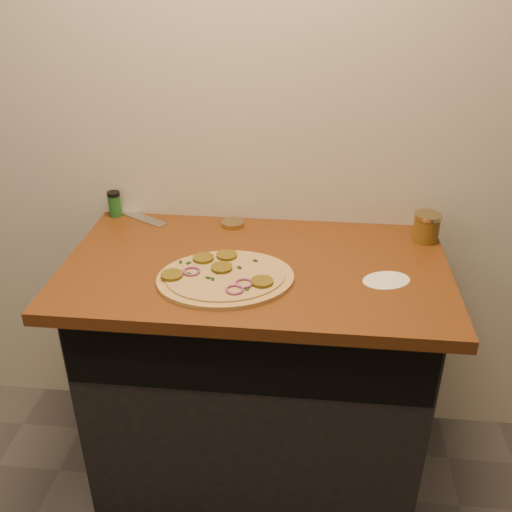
# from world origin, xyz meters

# --- Properties ---
(cabinet) EXTENTS (1.10, 0.60, 0.86)m
(cabinet) POSITION_xyz_m (0.00, 1.45, 0.43)
(cabinet) COLOR black
(cabinet) RESTS_ON ground
(countertop) EXTENTS (1.20, 0.70, 0.04)m
(countertop) POSITION_xyz_m (0.00, 1.42, 0.88)
(countertop) COLOR brown
(countertop) RESTS_ON cabinet
(pizza) EXTENTS (0.48, 0.48, 0.03)m
(pizza) POSITION_xyz_m (-0.08, 1.31, 0.91)
(pizza) COLOR tan
(pizza) RESTS_ON countertop
(chefs_knife) EXTENTS (0.31, 0.20, 0.02)m
(chefs_knife) POSITION_xyz_m (-0.52, 1.75, 0.91)
(chefs_knife) COLOR #B7BAC1
(chefs_knife) RESTS_ON countertop
(mason_jar_lid) EXTENTS (0.10, 0.10, 0.02)m
(mason_jar_lid) POSITION_xyz_m (-0.11, 1.68, 0.91)
(mason_jar_lid) COLOR tan
(mason_jar_lid) RESTS_ON countertop
(salsa_jar) EXTENTS (0.09, 0.09, 0.10)m
(salsa_jar) POSITION_xyz_m (0.55, 1.63, 0.95)
(salsa_jar) COLOR maroon
(salsa_jar) RESTS_ON countertop
(spice_shaker) EXTENTS (0.05, 0.05, 0.09)m
(spice_shaker) POSITION_xyz_m (-0.55, 1.72, 0.95)
(spice_shaker) COLOR #1C5A24
(spice_shaker) RESTS_ON countertop
(flour_spill) EXTENTS (0.19, 0.19, 0.00)m
(flour_spill) POSITION_xyz_m (0.40, 1.35, 0.90)
(flour_spill) COLOR white
(flour_spill) RESTS_ON countertop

